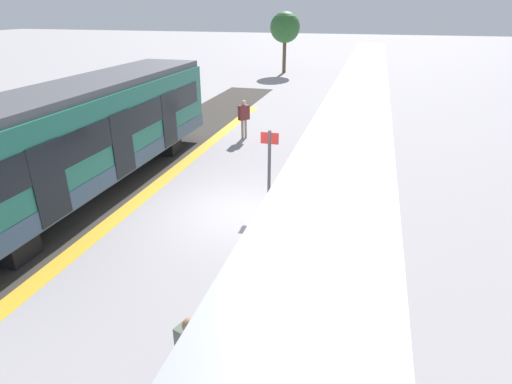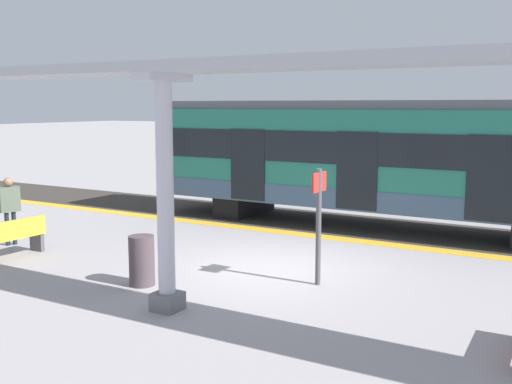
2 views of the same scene
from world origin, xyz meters
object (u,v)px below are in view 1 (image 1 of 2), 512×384
bench_near_end (262,341)px  passenger_by_the_benches (192,353)px  platform_info_sign (269,157)px  canopy_pillar_third (367,88)px  train_near_carriage (86,137)px  trash_bin (309,232)px  bench_mid_platform (335,150)px  canopy_pillar_second (354,162)px  passenger_waiting_near_edge (244,115)px

bench_near_end → passenger_by_the_benches: bearing=-125.4°
platform_info_sign → canopy_pillar_third: bearing=74.6°
train_near_carriage → passenger_by_the_benches: train_near_carriage is taller
trash_bin → passenger_by_the_benches: (-0.98, -4.98, 0.56)m
train_near_carriage → bench_mid_platform: size_ratio=8.59×
train_near_carriage → canopy_pillar_second: canopy_pillar_second is taller
canopy_pillar_second → bench_mid_platform: bearing=99.3°
bench_near_end → trash_bin: 3.89m
train_near_carriage → passenger_waiting_near_edge: train_near_carriage is taller
bench_mid_platform → platform_info_sign: 4.47m
bench_mid_platform → train_near_carriage: bearing=-146.0°
bench_near_end → trash_bin: (0.21, 3.89, 0.03)m
bench_mid_platform → bench_near_end: bearing=-91.0°
canopy_pillar_third → trash_bin: bearing=-94.1°
trash_bin → platform_info_sign: bearing=121.2°
train_near_carriage → bench_near_end: size_ratio=8.64×
canopy_pillar_third → bench_mid_platform: bearing=-99.5°
bench_near_end → platform_info_sign: (-1.51, 6.72, 0.89)m
trash_bin → passenger_waiting_near_edge: passenger_waiting_near_edge is taller
train_near_carriage → passenger_by_the_benches: size_ratio=7.93×
trash_bin → platform_info_sign: platform_info_sign is taller
bench_near_end → passenger_waiting_near_edge: size_ratio=0.86×
trash_bin → passenger_by_the_benches: passenger_by_the_benches is taller
canopy_pillar_second → passenger_by_the_benches: (-1.87, -6.29, -0.93)m
bench_near_end → canopy_pillar_third: bearing=86.1°
bench_mid_platform → passenger_waiting_near_edge: size_ratio=0.86×
canopy_pillar_second → platform_info_sign: (-2.60, 1.52, -0.63)m
passenger_waiting_near_edge → train_near_carriage: bearing=-114.0°
train_near_carriage → bench_near_end: bearing=-38.1°
bench_near_end → passenger_waiting_near_edge: (-4.16, 12.75, 0.66)m
platform_info_sign → passenger_waiting_near_edge: size_ratio=1.25×
train_near_carriage → canopy_pillar_second: (8.38, -0.52, 0.12)m
canopy_pillar_third → passenger_by_the_benches: bearing=-96.2°
canopy_pillar_second → canopy_pillar_third: 10.98m
canopy_pillar_third → bench_mid_platform: size_ratio=2.54×
trash_bin → passenger_by_the_benches: 5.10m
canopy_pillar_second → bench_mid_platform: (-0.91, 5.56, -1.51)m
bench_mid_platform → passenger_waiting_near_edge: (-4.34, 1.99, 0.66)m
passenger_by_the_benches → canopy_pillar_second: bearing=73.5°
trash_bin → canopy_pillar_second: bearing=56.0°
canopy_pillar_third → bench_mid_platform: (-0.91, -5.42, -1.51)m
canopy_pillar_third → trash_bin: size_ratio=4.08×
bench_mid_platform → passenger_by_the_benches: bearing=-94.6°
canopy_pillar_third → canopy_pillar_second: bearing=-90.0°
bench_mid_platform → trash_bin: bearing=-89.8°
trash_bin → train_near_carriage: bearing=166.3°
bench_mid_platform → platform_info_sign: platform_info_sign is taller
platform_info_sign → bench_near_end: bearing=-77.3°
canopy_pillar_second → passenger_by_the_benches: canopy_pillar_second is taller
train_near_carriage → platform_info_sign: size_ratio=5.93×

